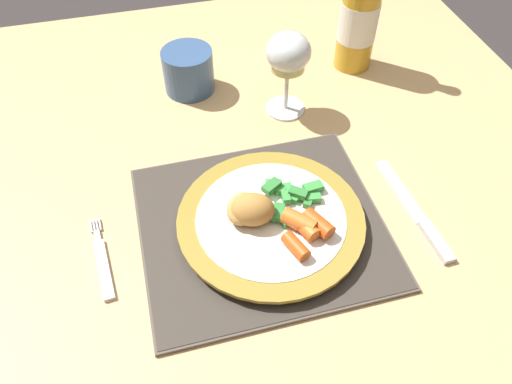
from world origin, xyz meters
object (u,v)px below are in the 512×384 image
dinner_plate (271,221)px  table_knife (419,217)px  drinking_cup (188,70)px  bottle (360,9)px  dining_table (235,209)px  wine_glass (288,57)px  fork (103,263)px

dinner_plate → table_knife: (0.20, -0.03, -0.01)m
drinking_cup → bottle: bearing=-0.6°
dinner_plate → bottle: (0.25, 0.34, 0.10)m
dining_table → wine_glass: size_ratio=7.83×
dinner_plate → wine_glass: size_ratio=1.76×
dining_table → fork: 0.25m
fork → table_knife: table_knife is taller
dining_table → bottle: (0.28, 0.22, 0.20)m
fork → wine_glass: bearing=37.0°
drinking_cup → wine_glass: bearing=-33.8°
table_knife → drinking_cup: drinking_cup is taller
dining_table → table_knife: bearing=-33.7°
dining_table → table_knife: (0.23, -0.15, 0.09)m
wine_glass → drinking_cup: (-0.15, 0.10, -0.06)m
wine_glass → drinking_cup: size_ratio=1.64×
wine_glass → bottle: bearing=31.0°
table_knife → wine_glass: 0.31m
bottle → drinking_cup: (-0.31, 0.00, -0.07)m
fork → table_knife: 0.43m
dinner_plate → bottle: size_ratio=0.87×
dining_table → drinking_cup: bearing=97.3°
bottle → dinner_plate: bearing=-127.0°
wine_glass → drinking_cup: wine_glass is taller
wine_glass → bottle: size_ratio=0.50×
fork → bottle: (0.48, 0.34, 0.11)m
dinner_plate → bottle: bearing=53.0°
dinner_plate → bottle: 0.43m
dinner_plate → wine_glass: bearing=68.6°
drinking_cup → fork: bearing=-116.9°
dinner_plate → table_knife: dinner_plate is taller
wine_glass → bottle: (0.16, 0.10, 0.01)m
table_knife → drinking_cup: 0.46m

